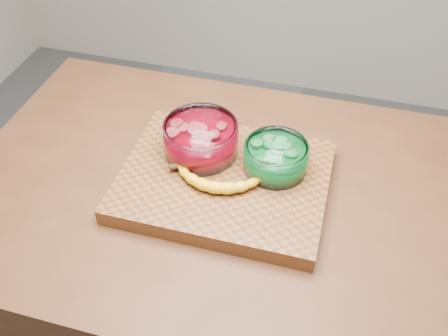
# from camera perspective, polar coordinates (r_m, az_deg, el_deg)

# --- Properties ---
(counter) EXTENTS (1.20, 0.80, 0.90)m
(counter) POSITION_cam_1_polar(r_m,az_deg,el_deg) (1.48, -0.00, -14.41)
(counter) COLOR #4C2A16
(counter) RESTS_ON ground
(cutting_board) EXTENTS (0.45, 0.35, 0.04)m
(cutting_board) POSITION_cam_1_polar(r_m,az_deg,el_deg) (1.10, -0.00, -1.50)
(cutting_board) COLOR brown
(cutting_board) RESTS_ON counter
(bowl_red) EXTENTS (0.17, 0.17, 0.08)m
(bowl_red) POSITION_cam_1_polar(r_m,az_deg,el_deg) (1.12, -2.65, 3.30)
(bowl_red) COLOR white
(bowl_red) RESTS_ON cutting_board
(bowl_green) EXTENTS (0.14, 0.14, 0.07)m
(bowl_green) POSITION_cam_1_polar(r_m,az_deg,el_deg) (1.09, 5.94, 1.20)
(bowl_green) COLOR white
(bowl_green) RESTS_ON cutting_board
(banana) EXTENTS (0.23, 0.11, 0.03)m
(banana) POSITION_cam_1_polar(r_m,az_deg,el_deg) (1.06, -0.80, -1.18)
(banana) COLOR gold
(banana) RESTS_ON cutting_board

